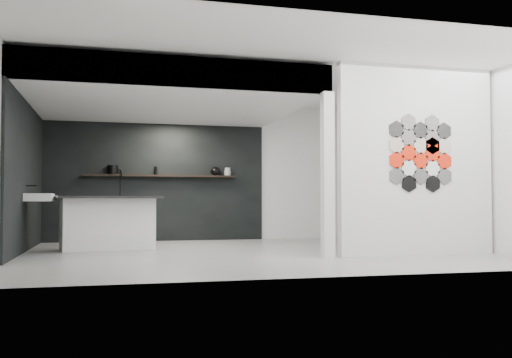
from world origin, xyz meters
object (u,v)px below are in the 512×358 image
at_px(stockpot, 113,170).
at_px(utensil_cup, 117,172).
at_px(wall_basin, 39,197).
at_px(kettle, 216,171).
at_px(glass_bowl, 228,173).
at_px(kitchen_island, 108,222).
at_px(partition_panel, 416,160).
at_px(glass_vase, 228,172).
at_px(bottle_dark, 156,171).

xyz_separation_m(stockpot, utensil_cup, (0.09, 0.00, -0.04)).
height_order(wall_basin, kettle, kettle).
relative_size(stockpot, glass_bowl, 1.58).
bearing_deg(kitchen_island, partition_panel, -35.07).
bearing_deg(kettle, glass_bowl, -18.44).
bearing_deg(wall_basin, kitchen_island, 13.22).
bearing_deg(utensil_cup, stockpot, 180.00).
relative_size(partition_panel, glass_vase, 17.59).
bearing_deg(partition_panel, kettle, 121.03).
relative_size(wall_basin, kettle, 2.96).
xyz_separation_m(kitchen_island, stockpot, (0.07, 1.82, 0.96)).
bearing_deg(utensil_cup, bottle_dark, 0.00).
relative_size(kettle, glass_bowl, 1.52).
relative_size(wall_basin, glass_bowl, 4.50).
xyz_separation_m(kettle, glass_bowl, (0.25, 0.00, -0.04)).
bearing_deg(kettle, stockpot, 161.56).
bearing_deg(wall_basin, utensil_cup, 59.98).
relative_size(partition_panel, kettle, 13.83).
height_order(wall_basin, glass_vase, glass_vase).
bearing_deg(stockpot, partition_panel, -41.54).
bearing_deg(glass_bowl, kettle, 180.00).
bearing_deg(bottle_dark, wall_basin, -133.13).
distance_m(kitchen_island, stockpot, 2.06).
bearing_deg(glass_vase, partition_panel, -61.77).
bearing_deg(bottle_dark, partition_panel, -47.59).
bearing_deg(kitchen_island, stockpot, 77.48).
xyz_separation_m(partition_panel, utensil_cup, (-4.27, 3.87, -0.03)).
relative_size(partition_panel, bottle_dark, 17.33).
height_order(partition_panel, kettle, partition_panel).
height_order(stockpot, bottle_dark, stockpot).
bearing_deg(partition_panel, wall_basin, 161.77).
xyz_separation_m(partition_panel, glass_vase, (-2.08, 3.87, -0.00)).
relative_size(wall_basin, kitchen_island, 0.34).
distance_m(wall_basin, utensil_cup, 2.44).
xyz_separation_m(partition_panel, stockpot, (-4.36, 3.87, 0.01)).
bearing_deg(bottle_dark, kitchen_island, -116.31).
distance_m(stockpot, utensil_cup, 0.10).
height_order(stockpot, glass_bowl, stockpot).
xyz_separation_m(kettle, utensil_cup, (-1.95, 0.00, -0.04)).
bearing_deg(glass_vase, kitchen_island, -142.29).
relative_size(kitchen_island, bottle_dark, 10.88).
bearing_deg(partition_panel, bottle_dark, 132.41).
relative_size(kitchen_island, glass_vase, 11.05).
height_order(glass_bowl, utensil_cup, utensil_cup).
xyz_separation_m(partition_panel, glass_bowl, (-2.08, 3.87, -0.03)).
relative_size(glass_bowl, utensil_cup, 1.35).
distance_m(glass_vase, utensil_cup, 2.20).
bearing_deg(wall_basin, partition_panel, -18.23).
distance_m(wall_basin, bottle_dark, 2.88).
height_order(partition_panel, bottle_dark, partition_panel).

